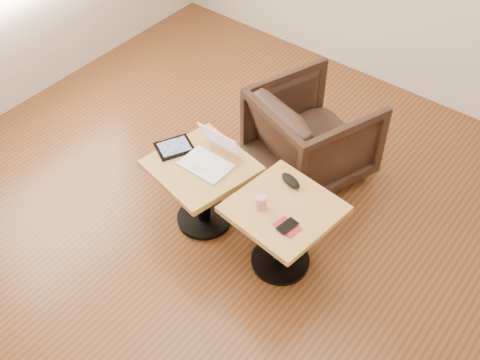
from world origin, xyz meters
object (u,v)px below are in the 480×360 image
Objects in this scene: side_table_right at (283,222)px; laptop at (211,157)px; side_table_left at (202,179)px; striped_cup at (261,202)px; armchair at (312,134)px.

side_table_right is 0.59m from laptop.
laptop reaches higher than side_table_left.
laptop reaches higher than striped_cup.
striped_cup is (0.49, -0.06, 0.17)m from side_table_left.
side_table_left is 0.60m from side_table_right.
side_table_left is at bearing -122.28° from laptop.
side_table_right is 0.85× the size of armchair.
side_table_right is at bearing 131.58° from armchair.
armchair is (-0.33, 0.81, -0.05)m from side_table_right.
side_table_left is 2.20× the size of laptop.
striped_cup is at bearing 123.47° from armchair.
striped_cup is at bearing -135.49° from side_table_right.
side_table_left is 1.06× the size of side_table_right.
side_table_right is at bearing 13.47° from side_table_left.
armchair is (-0.22, 0.90, -0.22)m from striped_cup.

